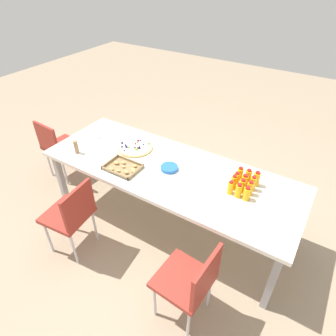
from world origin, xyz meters
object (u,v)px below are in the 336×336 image
Objects in this scene: juice_bottle_2 at (240,174)px; juice_bottle_10 at (239,191)px; juice_bottle_8 at (234,183)px; fruit_pizza at (135,147)px; juice_bottle_0 at (256,179)px; juice_bottle_5 at (236,179)px; cardboard_tube at (76,147)px; juice_bottle_3 at (253,184)px; juice_bottle_11 at (230,188)px; party_table at (169,173)px; juice_bottle_4 at (244,181)px; chair_end at (58,145)px; juice_bottle_9 at (247,194)px; napkin_stack at (92,137)px; chair_far_left at (191,281)px; snack_tray at (124,168)px; juice_bottle_1 at (248,176)px; juice_bottle_7 at (242,186)px; plate_stack at (169,168)px; chair_far_right at (72,213)px; juice_bottle_6 at (250,188)px.

juice_bottle_10 is (-0.08, 0.23, -0.00)m from juice_bottle_2.
juice_bottle_8 reaches higher than fruit_pizza.
juice_bottle_0 is 0.18m from juice_bottle_5.
juice_bottle_3 is at bearing -166.94° from cardboard_tube.
party_table is at bearing -1.58° from juice_bottle_11.
juice_bottle_4 is at bearing -166.22° from cardboard_tube.
juice_bottle_3 is 0.08m from juice_bottle_4.
chair_end is 2.45m from juice_bottle_9.
cardboard_tube reaches higher than juice_bottle_4.
juice_bottle_0 is (-2.44, -0.25, 0.32)m from chair_end.
juice_bottle_0 reaches higher than napkin_stack.
juice_bottle_10 is 0.37× the size of fruit_pizza.
juice_bottle_9 reaches higher than chair_far_left.
fruit_pizza is at bearing -13.12° from party_table.
juice_bottle_2 is at bearing 6.59° from chair_far_left.
juice_bottle_0 reaches higher than snack_tray.
chair_end is 6.27× the size of juice_bottle_5.
juice_bottle_1 is 1.12× the size of juice_bottle_4.
juice_bottle_7 is at bearing 48.79° from juice_bottle_3.
juice_bottle_8 is at bearing 6.18° from chair_end.
chair_far_left is 5.61× the size of cardboard_tube.
chair_end is at bearing 2.33° from juice_bottle_7.
juice_bottle_7 reaches higher than snack_tray.
juice_bottle_1 reaches higher than plate_stack.
juice_bottle_7 is at bearing -94.15° from juice_bottle_10.
juice_bottle_7 reaches higher than chair_end.
juice_bottle_1 is 0.75m from plate_stack.
juice_bottle_1 is 0.43× the size of snack_tray.
juice_bottle_10 is at bearing 135.25° from juice_bottle_8.
juice_bottle_7 reaches higher than party_table.
juice_bottle_10 is (-0.08, 0.07, -0.01)m from juice_bottle_8.
juice_bottle_0 is at bearing -60.14° from chair_far_right.
juice_bottle_6 is (-0.80, -0.06, 0.12)m from party_table.
juice_bottle_2 reaches higher than chair_end.
juice_bottle_3 is (-0.09, -0.94, 0.32)m from chair_far_left.
juice_bottle_3 is at bearing -152.51° from juice_bottle_8.
plate_stack is (0.71, 0.14, -0.04)m from juice_bottle_4.
juice_bottle_11 is 1.05m from snack_tray.
chair_far_left is 0.99m from juice_bottle_4.
fruit_pizza is (1.15, 0.01, -0.05)m from juice_bottle_5.
cardboard_tube is at bearing 16.10° from party_table.
juice_bottle_3 is at bearing -170.14° from plate_stack.
juice_bottle_5 reaches higher than chair_far_right.
juice_bottle_0 is at bearing -175.87° from fruit_pizza.
juice_bottle_3 is at bearing -90.10° from juice_bottle_9.
juice_bottle_1 is 1.04× the size of juice_bottle_7.
chair_far_left is at bearing 88.79° from juice_bottle_1.
juice_bottle_1 is at bearing 9.84° from chair_end.
snack_tray is (1.10, 0.22, -0.05)m from juice_bottle_10.
juice_bottle_5 is at bearing 0.44° from juice_bottle_3.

